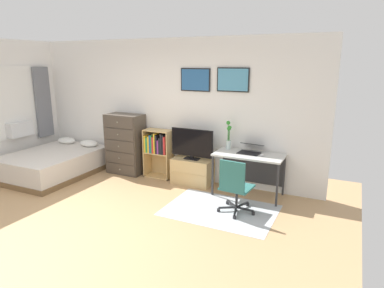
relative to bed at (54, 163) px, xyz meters
name	(u,v)px	position (x,y,z in m)	size (l,w,h in m)	color
ground_plane	(84,224)	(2.10, -1.40, -0.24)	(7.20, 7.20, 0.00)	tan
wall_back_with_posters	(168,109)	(2.11, 1.03, 1.11)	(6.12, 0.09, 2.70)	white
area_rug	(220,210)	(3.70, -0.12, -0.24)	(1.70, 1.20, 0.01)	#B2B7BC
bed	(54,163)	(0.00, 0.00, 0.00)	(1.50, 1.96, 0.60)	brown
dresser	(125,144)	(1.25, 0.75, 0.37)	(0.76, 0.46, 1.23)	#4C4238
bookshelf	(158,148)	(2.00, 0.81, 0.35)	(0.56, 0.30, 0.96)	tan
tv_stand	(192,171)	(2.78, 0.77, 0.00)	(0.76, 0.41, 0.49)	tan
television	(192,144)	(2.78, 0.75, 0.53)	(0.84, 0.16, 0.58)	black
desk	(250,161)	(3.90, 0.75, 0.36)	(1.17, 0.59, 0.74)	silver
office_chair	(235,185)	(3.92, -0.12, 0.21)	(0.57, 0.58, 0.86)	#232326
laptop	(251,149)	(3.88, 0.80, 0.56)	(0.39, 0.42, 0.16)	black
computer_mouse	(262,155)	(4.12, 0.66, 0.51)	(0.06, 0.10, 0.03)	silver
bamboo_vase	(229,135)	(3.46, 0.84, 0.76)	(0.10, 0.10, 0.52)	silver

